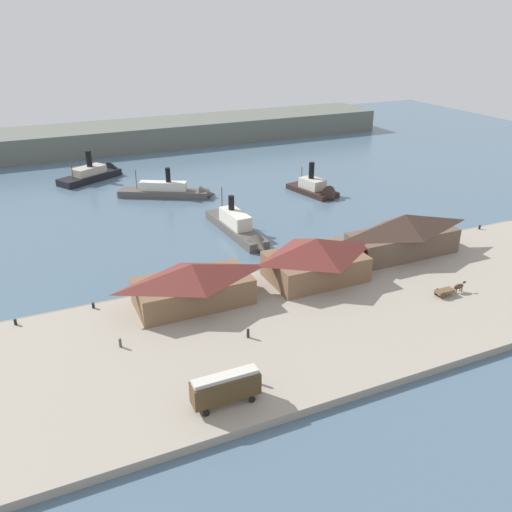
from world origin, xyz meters
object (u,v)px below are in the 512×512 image
object	(u,v)px
mooring_post_center_west	(451,233)
ferry_approaching_east	(96,174)
horse_cart	(450,290)
pedestrian_near_east_shed	(120,343)
street_tram	(226,387)
ferry_near_quay	(317,190)
mooring_post_east	(480,227)
mooring_post_center_east	(93,306)
ferry_shed_east_terminal	(316,258)
ferry_shed_customs_shed	(403,234)
pedestrian_walking_east	(248,333)
ferry_shed_west_terminal	(193,284)
pedestrian_near_cart	(258,379)
mooring_post_west	(15,322)
ferry_mid_harbor	(173,192)
ferry_moored_west	(240,229)

from	to	relation	value
mooring_post_center_west	ferry_approaching_east	xyz separation A→B (m)	(-61.20, 78.31, -0.10)
horse_cart	pedestrian_near_east_shed	xyz separation A→B (m)	(-53.14, 7.14, -0.21)
street_tram	ferry_near_quay	xyz separation A→B (m)	(52.94, 68.88, -2.32)
horse_cart	mooring_post_east	distance (m)	33.80
mooring_post_east	mooring_post_center_east	bearing A→B (deg)	-179.78
ferry_shed_east_terminal	mooring_post_center_east	distance (m)	38.06
ferry_shed_customs_shed	pedestrian_near_east_shed	distance (m)	57.13
ferry_approaching_east	pedestrian_near_east_shed	bearing A→B (deg)	-96.90
ferry_shed_east_terminal	pedestrian_walking_east	distance (m)	22.56
mooring_post_center_west	ferry_approaching_east	world-z (taller)	ferry_approaching_east
ferry_approaching_east	horse_cart	bearing A→B (deg)	-66.84
mooring_post_center_west	ferry_approaching_east	size ratio (longest dim) A/B	0.04
mooring_post_center_east	mooring_post_east	xyz separation A→B (m)	(82.01, 0.31, 0.00)
ferry_shed_west_terminal	ferry_near_quay	distance (m)	65.72
pedestrian_near_cart	mooring_post_east	xyz separation A→B (m)	(65.93, 28.48, -0.31)
horse_cart	ferry_near_quay	xyz separation A→B (m)	(9.00, 58.74, -0.77)
ferry_shed_east_terminal	mooring_post_west	distance (m)	49.41
ferry_shed_east_terminal	pedestrian_near_cart	bearing A→B (deg)	-133.13
street_tram	pedestrian_near_cart	xyz separation A→B (m)	(5.11, 1.85, -1.71)
ferry_shed_east_terminal	ferry_shed_customs_shed	size ratio (longest dim) A/B	0.76
ferry_shed_west_terminal	ferry_mid_harbor	size ratio (longest dim) A/B	0.76
ferry_shed_customs_shed	ferry_approaching_east	xyz separation A→B (m)	(-45.19, 81.83, -3.83)
ferry_shed_customs_shed	street_tram	bearing A→B (deg)	-150.38
mooring_post_center_east	ferry_approaching_east	size ratio (longest dim) A/B	0.04
ferry_shed_customs_shed	street_tram	world-z (taller)	ferry_shed_customs_shed
ferry_shed_east_terminal	pedestrian_walking_east	bearing A→B (deg)	-145.49
mooring_post_west	ferry_moored_west	xyz separation A→B (m)	(45.48, 21.08, 0.02)
ferry_shed_customs_shed	mooring_post_west	world-z (taller)	ferry_shed_customs_shed
pedestrian_walking_east	ferry_near_quay	bearing A→B (deg)	51.74
mooring_post_west	mooring_post_east	xyz separation A→B (m)	(93.51, 0.60, 0.00)
street_tram	mooring_post_center_west	bearing A→B (deg)	25.63
ferry_shed_customs_shed	pedestrian_near_east_shed	xyz separation A→B (m)	(-56.24, -9.46, -3.47)
street_tram	ferry_moored_west	bearing A→B (deg)	65.63
mooring_post_center_east	ferry_moored_west	xyz separation A→B (m)	(33.98, 20.79, 0.02)
mooring_post_center_west	mooring_post_west	world-z (taller)	same
ferry_near_quay	street_tram	bearing A→B (deg)	-127.54
ferry_shed_customs_shed	ferry_shed_east_terminal	bearing A→B (deg)	-174.48
ferry_mid_harbor	mooring_post_west	bearing A→B (deg)	-126.90
pedestrian_near_east_shed	ferry_moored_west	world-z (taller)	ferry_moored_west
street_tram	mooring_post_east	size ratio (longest dim) A/B	9.31
pedestrian_near_east_shed	ferry_mid_harbor	size ratio (longest dim) A/B	0.06
ferry_mid_harbor	ferry_near_quay	bearing A→B (deg)	-21.89
ferry_shed_east_terminal	ferry_mid_harbor	bearing A→B (deg)	98.75
ferry_shed_east_terminal	ferry_moored_west	size ratio (longest dim) A/B	0.66
mooring_post_east	ferry_near_quay	bearing A→B (deg)	115.16
ferry_shed_west_terminal	ferry_approaching_east	xyz separation A→B (m)	(-2.32, 83.60, -3.18)
ferry_shed_customs_shed	ferry_mid_harbor	distance (m)	63.70
horse_cart	pedestrian_near_east_shed	world-z (taller)	horse_cart
mooring_post_east	ferry_mid_harbor	distance (m)	75.10
pedestrian_near_cart	ferry_mid_harbor	size ratio (longest dim) A/B	0.07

